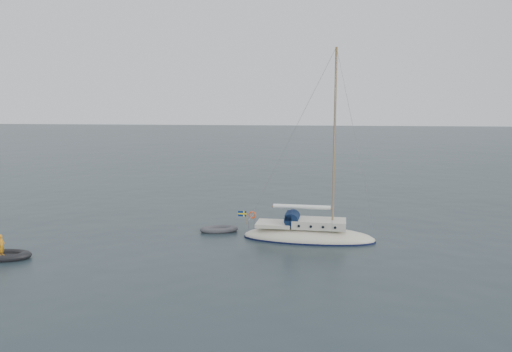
# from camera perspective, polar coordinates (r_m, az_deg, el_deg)

# --- Properties ---
(ground) EXTENTS (300.00, 300.00, 0.00)m
(ground) POSITION_cam_1_polar(r_m,az_deg,el_deg) (30.40, 1.51, -7.42)
(ground) COLOR black
(ground) RESTS_ON ground
(sailboat) EXTENTS (8.41, 2.52, 11.97)m
(sailboat) POSITION_cam_1_polar(r_m,az_deg,el_deg) (30.56, 6.06, -5.62)
(sailboat) COLOR beige
(sailboat) RESTS_ON ground
(dinghy) EXTENTS (2.48, 1.12, 0.36)m
(dinghy) POSITION_cam_1_polar(r_m,az_deg,el_deg) (32.52, -4.25, -6.10)
(dinghy) COLOR #4A494E
(dinghy) RESTS_ON ground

